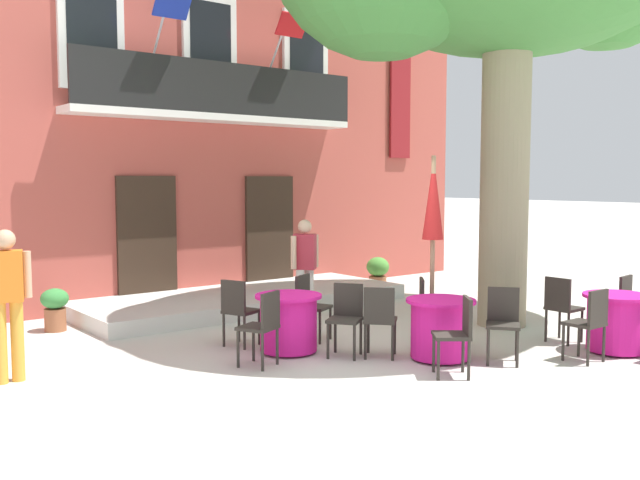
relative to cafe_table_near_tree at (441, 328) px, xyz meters
The scene contains 22 objects.
ground_plane 1.24m from the cafe_table_near_tree, 141.56° to the left, with size 120.00×120.00×0.00m, color beige.
building_facade 8.42m from the cafe_table_near_tree, 89.69° to the left, with size 13.00×5.09×7.50m.
entrance_step_platform 4.64m from the cafe_table_near_tree, 89.49° to the left, with size 5.81×2.20×0.25m, color silver.
cafe_table_near_tree is the anchor object (origin of this frame).
cafe_chair_near_tree_0 0.77m from the cafe_table_near_tree, 136.96° to the left, with size 0.56×0.56×0.91m.
cafe_chair_near_tree_1 0.77m from the cafe_table_near_tree, 123.32° to the right, with size 0.56×0.56×0.91m.
cafe_chair_near_tree_2 0.77m from the cafe_table_near_tree, 46.85° to the right, with size 0.56×0.56×0.91m.
cafe_chair_near_tree_3 0.77m from the cafe_table_near_tree, 53.28° to the left, with size 0.57×0.57×0.91m.
cafe_table_middle 2.37m from the cafe_table_near_tree, 29.59° to the right, with size 0.86×0.86×0.76m.
cafe_chair_middle_1 2.98m from the cafe_table_near_tree, 19.67° to the right, with size 0.45×0.45×0.91m.
cafe_chair_middle_2 2.02m from the cafe_table_near_tree, 12.14° to the right, with size 0.41×0.41×0.91m.
cafe_chair_middle_3 1.81m from the cafe_table_near_tree, 43.21° to the right, with size 0.41×0.41×0.91m.
cafe_table_front 1.94m from the cafe_table_near_tree, 130.80° to the left, with size 0.86×0.86×0.76m.
cafe_chair_front_0 1.97m from the cafe_table_near_tree, 108.55° to the left, with size 0.53×0.53×0.91m.
cafe_chair_front_1 2.68m from the cafe_table_near_tree, 127.10° to the left, with size 0.52×0.52×0.91m.
cafe_chair_front_2 2.21m from the cafe_table_near_tree, 150.44° to the left, with size 0.53×0.53×0.91m.
cafe_chair_front_3 1.19m from the cafe_table_near_tree, 131.01° to the left, with size 0.56×0.56×0.91m.
cafe_umbrella 1.43m from the cafe_table_near_tree, 52.32° to the left, with size 0.44×0.44×2.55m.
ground_planter_left 5.66m from the cafe_table_near_tree, 124.57° to the left, with size 0.40×0.40×0.64m.
ground_planter_right 5.69m from the cafe_table_near_tree, 54.65° to the left, with size 0.46×0.46×0.65m.
pedestrian_near_entrance 3.07m from the cafe_table_near_tree, 86.53° to the left, with size 0.53×0.40×1.61m.
pedestrian_mid_plaza 5.06m from the cafe_table_near_tree, 152.76° to the left, with size 0.53×0.31×1.70m.
Camera 1 is at (-5.60, -6.52, 2.24)m, focal length 39.44 mm.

